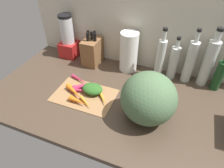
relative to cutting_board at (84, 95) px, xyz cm
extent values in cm
cube|color=#47382B|center=(27.68, 6.35, -1.90)|extent=(170.00, 80.00, 3.00)
cube|color=beige|center=(27.68, 44.85, 29.60)|extent=(170.00, 3.00, 60.00)
cube|color=#997047|center=(0.00, 0.00, 0.00)|extent=(36.16, 23.96, 0.80)
cone|color=orange|center=(0.00, -7.56, 2.04)|extent=(11.44, 4.89, 3.28)
cone|color=orange|center=(4.26, -6.35, 1.40)|extent=(10.33, 7.80, 2.01)
cone|color=orange|center=(-5.85, -1.47, 2.19)|extent=(13.73, 9.79, 3.58)
cone|color=#B2264C|center=(-8.74, 10.48, 1.44)|extent=(14.02, 6.50, 2.08)
cone|color=#B2264C|center=(-2.59, 6.25, 2.02)|extent=(13.40, 13.43, 3.24)
cone|color=orange|center=(12.00, 0.00, 1.53)|extent=(9.19, 10.30, 2.26)
cone|color=#B2264C|center=(-2.44, 1.72, 1.66)|extent=(13.93, 6.67, 2.51)
ellipsoid|color=#2D6023|center=(3.71, 3.72, 3.05)|extent=(12.51, 9.62, 5.29)
ellipsoid|color=#4C6B47|center=(37.85, -2.91, 13.14)|extent=(27.57, 26.65, 27.07)
cube|color=brown|center=(-10.75, 34.24, 8.78)|extent=(10.68, 15.93, 18.37)
cylinder|color=black|center=(-13.74, 35.65, 20.72)|extent=(1.66, 1.66, 5.50)
cylinder|color=black|center=(-12.25, 31.91, 20.72)|extent=(1.93, 1.93, 5.50)
cylinder|color=black|center=(-10.75, 34.74, 20.72)|extent=(1.85, 1.85, 5.50)
cylinder|color=black|center=(-9.26, 36.44, 20.72)|extent=(2.02, 2.02, 5.50)
cylinder|color=black|center=(-7.76, 33.52, 20.72)|extent=(2.14, 2.14, 5.50)
cube|color=red|center=(-31.47, 36.97, 5.13)|extent=(12.46, 12.46, 11.06)
cylinder|color=silver|center=(-31.47, 36.97, 20.11)|extent=(9.34, 9.34, 18.89)
cylinder|color=black|center=(-31.47, 36.97, 30.45)|extent=(9.53, 9.53, 1.80)
cylinder|color=white|center=(15.44, 35.85, 13.12)|extent=(11.84, 11.84, 27.05)
cylinder|color=silver|center=(36.30, 34.80, 12.64)|extent=(5.25, 5.25, 26.09)
cylinder|color=silver|center=(36.30, 34.80, 28.86)|extent=(2.54, 2.54, 6.34)
cylinder|color=black|center=(36.30, 34.80, 32.83)|extent=(2.92, 2.92, 1.60)
cylinder|color=silver|center=(44.59, 37.35, 10.52)|extent=(5.79, 5.79, 21.83)
cylinder|color=silver|center=(44.59, 37.35, 24.09)|extent=(2.12, 2.12, 5.32)
cylinder|color=black|center=(44.59, 37.35, 27.56)|extent=(2.44, 2.44, 1.60)
cylinder|color=silver|center=(54.00, 37.38, 13.16)|extent=(6.03, 6.03, 27.12)
cylinder|color=silver|center=(54.00, 37.38, 29.99)|extent=(2.23, 2.23, 6.56)
cylinder|color=black|center=(54.00, 37.38, 34.07)|extent=(2.57, 2.57, 1.60)
cylinder|color=silver|center=(63.99, 37.87, 14.25)|extent=(6.61, 6.61, 29.31)
cylinder|color=silver|center=(63.99, 37.87, 32.06)|extent=(3.26, 3.26, 6.30)
cylinder|color=black|center=(63.99, 37.87, 36.01)|extent=(3.75, 3.75, 1.60)
cylinder|color=#19421E|center=(71.60, 35.50, 9.01)|extent=(5.50, 5.50, 18.83)
camera|label=1|loc=(46.48, -73.16, 78.84)|focal=31.28mm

